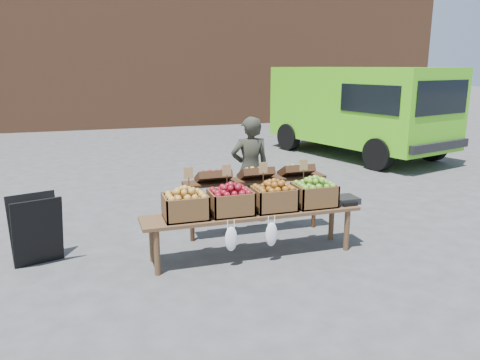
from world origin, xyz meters
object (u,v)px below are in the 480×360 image
object	(u,v)px
crate_green_apples	(314,195)
weighing_scale	(344,200)
display_bench	(252,234)
vendor	(250,170)
crate_golden_apples	(185,207)
crate_russet_pears	(231,203)
crate_red_apples	(274,199)
delivery_van	(358,112)
back_table	(256,198)
chalkboard_sign	(36,230)

from	to	relation	value
crate_green_apples	weighing_scale	xyz separation A→B (m)	(0.43, 0.00, -0.10)
display_bench	vendor	bearing A→B (deg)	72.34
crate_golden_apples	crate_russet_pears	world-z (taller)	same
crate_golden_apples	display_bench	bearing A→B (deg)	0.00
crate_red_apples	crate_green_apples	world-z (taller)	same
crate_green_apples	delivery_van	bearing A→B (deg)	54.11
back_table	display_bench	bearing A→B (deg)	-112.43
delivery_van	weighing_scale	distance (m)	6.60
crate_golden_apples	weighing_scale	size ratio (longest dim) A/B	1.47
crate_russet_pears	weighing_scale	xyz separation A→B (m)	(1.52, 0.00, -0.10)
chalkboard_sign	back_table	bearing A→B (deg)	-12.99
delivery_van	crate_red_apples	xyz separation A→B (m)	(-4.55, -5.53, -0.42)
chalkboard_sign	display_bench	distance (m)	2.57
delivery_van	crate_russet_pears	distance (m)	7.53
delivery_van	back_table	bearing A→B (deg)	-149.06
crate_golden_apples	back_table	bearing A→B (deg)	32.68
delivery_van	crate_russet_pears	bearing A→B (deg)	-148.47
chalkboard_sign	crate_golden_apples	bearing A→B (deg)	-34.64
chalkboard_sign	weighing_scale	size ratio (longest dim) A/B	2.48
display_bench	crate_red_apples	world-z (taller)	crate_red_apples
delivery_van	back_table	size ratio (longest dim) A/B	2.40
crate_russet_pears	crate_green_apples	bearing A→B (deg)	0.00
back_table	weighing_scale	world-z (taller)	back_table
crate_golden_apples	crate_green_apples	distance (m)	1.65
crate_golden_apples	weighing_scale	world-z (taller)	crate_golden_apples
vendor	crate_green_apples	world-z (taller)	vendor
chalkboard_sign	display_bench	world-z (taller)	chalkboard_sign
crate_golden_apples	crate_green_apples	xyz separation A→B (m)	(1.65, 0.00, 0.00)
back_table	crate_green_apples	size ratio (longest dim) A/B	4.20
crate_russet_pears	crate_red_apples	world-z (taller)	same
delivery_van	weighing_scale	bearing A→B (deg)	-138.67
chalkboard_sign	vendor	bearing A→B (deg)	-2.27
crate_red_apples	crate_russet_pears	bearing A→B (deg)	180.00
back_table	crate_golden_apples	world-z (taller)	back_table
back_table	weighing_scale	bearing A→B (deg)	-37.08
crate_red_apples	back_table	bearing A→B (deg)	88.23
weighing_scale	crate_golden_apples	bearing A→B (deg)	180.00
chalkboard_sign	crate_green_apples	size ratio (longest dim) A/B	1.69
crate_red_apples	chalkboard_sign	bearing A→B (deg)	168.77
chalkboard_sign	delivery_van	bearing A→B (deg)	17.75
vendor	crate_green_apples	xyz separation A→B (m)	(0.42, -1.29, -0.08)
display_bench	weighing_scale	bearing A→B (deg)	0.00
crate_green_apples	weighing_scale	distance (m)	0.44
vendor	back_table	distance (m)	0.64
vendor	crate_golden_apples	bearing A→B (deg)	51.87
back_table	crate_red_apples	xyz separation A→B (m)	(-0.02, -0.72, 0.19)
vendor	crate_golden_apples	xyz separation A→B (m)	(-1.23, -1.29, -0.08)
crate_red_apples	weighing_scale	size ratio (longest dim) A/B	1.47
crate_golden_apples	crate_russet_pears	xyz separation A→B (m)	(0.55, 0.00, 0.00)
back_table	crate_russet_pears	xyz separation A→B (m)	(-0.57, -0.72, 0.19)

